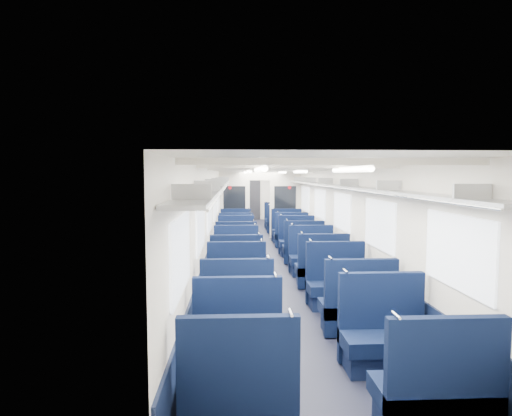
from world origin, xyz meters
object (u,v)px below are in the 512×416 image
Objects in this scene: seat_0 at (238,396)px; seat_5 at (358,310)px; seat_14 at (236,242)px; seat_23 at (277,221)px; seat_1 at (437,397)px; seat_9 at (322,270)px; seat_13 at (303,250)px; seat_11 at (312,259)px; seat_3 at (384,339)px; seat_7 at (337,287)px; end_door at (253,199)px; bulkhead at (260,202)px; seat_8 at (236,272)px; seat_12 at (236,251)px; seat_17 at (291,236)px; seat_22 at (236,221)px; seat_15 at (297,243)px; seat_2 at (238,347)px; seat_19 at (287,232)px; seat_10 at (236,259)px; seat_18 at (236,232)px; seat_20 at (236,224)px; seat_4 at (237,309)px; seat_21 at (280,224)px; seat_16 at (236,237)px; seat_6 at (237,287)px.

seat_0 is 2.74m from seat_5.
seat_23 is (1.66, 5.40, 0.00)m from seat_14.
seat_1 is 1.00× the size of seat_9.
seat_1 is 2.29m from seat_5.
seat_13 is at bearing -90.00° from seat_23.
seat_11 is 1.00× the size of seat_13.
seat_3 and seat_7 have the same top height.
seat_5 is 1.00× the size of seat_23.
bulkhead reaches higher than end_door.
seat_8 is (-1.66, 2.34, 0.00)m from seat_5.
bulkhead is at bearing 95.32° from seat_5.
seat_1 is 1.00× the size of seat_12.
seat_17 is 1.00× the size of seat_22.
bulkhead reaches higher than seat_23.
seat_15 is (0.00, 6.74, 0.00)m from seat_3.
seat_5 is (1.66, 1.17, 0.00)m from seat_2.
seat_1 is 10.25m from seat_19.
seat_10 and seat_23 have the same top height.
bulkhead is at bearing -109.46° from seat_23.
seat_18 is 3.13m from seat_22.
seat_1 is 12.62m from seat_20.
seat_3 is at bearing -90.00° from seat_13.
seat_18 is (0.00, 7.97, 0.00)m from seat_4.
seat_19 is (1.66, 2.11, 0.00)m from seat_14.
seat_3 is 1.04m from seat_5.
seat_5 is at bearing 90.00° from seat_3.
seat_10 is at bearing 109.82° from seat_3.
seat_21 and seat_22 have the same top height.
seat_16 is at bearing 100.30° from seat_1.
seat_7 is at bearing -90.00° from seat_13.
seat_17 and seat_20 have the same top height.
seat_22 is (0.00, 9.93, 0.00)m from seat_6.
seat_12 is (-0.83, -10.37, -0.66)m from end_door.
seat_10 is at bearing 177.56° from seat_11.
seat_3 and seat_10 have the same top height.
seat_12 is 1.00× the size of seat_23.
seat_7 is (0.00, 2.24, 0.00)m from seat_3.
seat_18 is 3.60m from seat_23.
seat_15 is at bearing -84.86° from end_door.
seat_9 is 5.57m from seat_19.
seat_4 is 1.99m from seat_7.
end_door is 9.13m from seat_14.
seat_9 is at bearing -79.32° from seat_22.
seat_3 is at bearing -63.88° from seat_8.
seat_3 is 4.54m from seat_11.
seat_5 is 8.24m from seat_18.
seat_18 is (-0.83, -0.84, -0.89)m from bulkhead.
seat_6 is 3.77m from seat_13.
seat_6 is at bearing 142.69° from seat_5.
seat_5 is at bearing -37.31° from seat_6.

